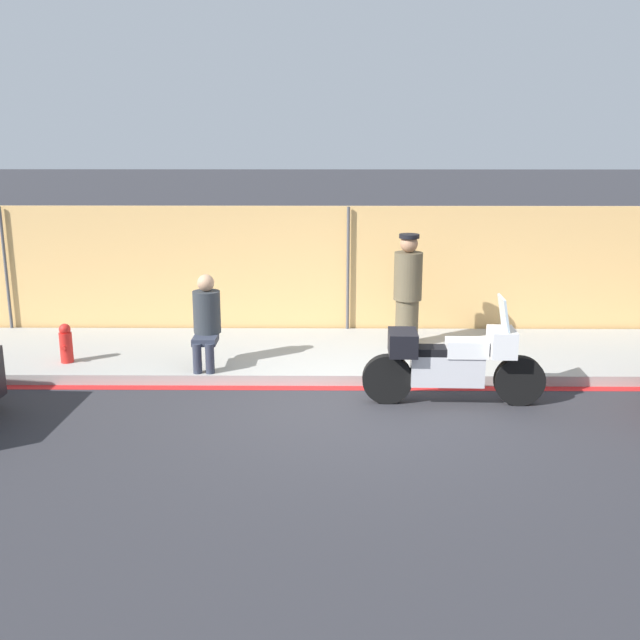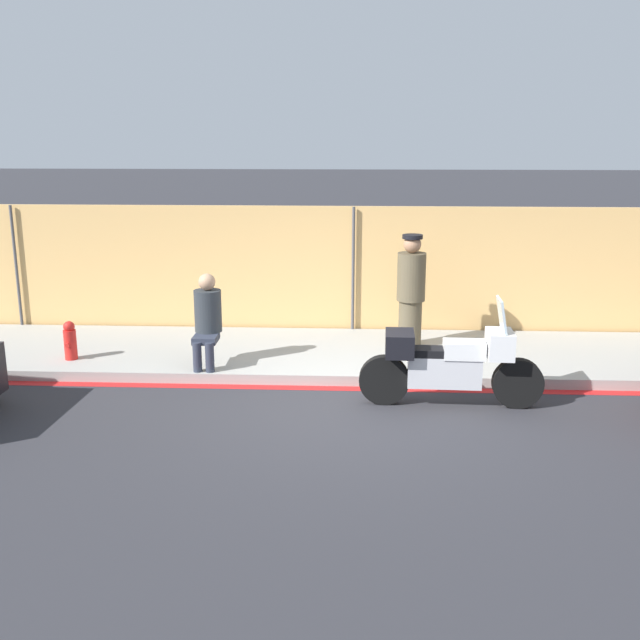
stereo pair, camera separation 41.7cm
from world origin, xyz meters
name	(u,v)px [view 1 (the left image)]	position (x,y,z in m)	size (l,w,h in m)	color
ground_plane	(354,408)	(0.00, 0.00, 0.00)	(120.00, 120.00, 0.00)	#2D2D33
sidewalk	(350,354)	(0.00, 2.13, 0.07)	(42.89, 2.56, 0.15)	#9E9E99
curb_paint_stripe	(352,388)	(0.00, 0.76, 0.00)	(42.89, 0.18, 0.01)	red
storefront_fence	(348,272)	(0.00, 3.50, 1.11)	(40.75, 0.17, 2.23)	#E5B26B
motorcycle	(452,362)	(1.25, 0.19, 0.57)	(2.35, 0.54, 1.43)	black
officer_standing	(408,290)	(0.90, 2.40, 1.04)	(0.44, 0.44, 1.76)	brown
person_seated_on_curb	(206,316)	(-2.07, 1.32, 0.88)	(0.39, 0.68, 1.32)	#2D3342
fire_hydrant	(66,343)	(-4.16, 1.45, 0.44)	(0.18, 0.23, 0.58)	red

